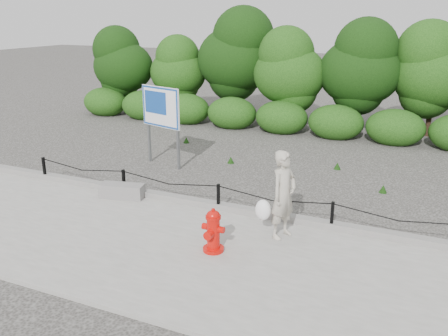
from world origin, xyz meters
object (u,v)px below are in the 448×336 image
fire_hydrant (213,231)px  advertising_sign (161,111)px  pedestrian (282,196)px  concrete_block (122,191)px

fire_hydrant → advertising_sign: advertising_sign is taller
pedestrian → concrete_block: (-4.04, 0.44, -0.68)m
pedestrian → advertising_sign: bearing=75.6°
concrete_block → advertising_sign: 3.12m
pedestrian → advertising_sign: advertising_sign is taller
fire_hydrant → pedestrian: pedestrian is taller
advertising_sign → pedestrian: bearing=-19.1°
concrete_block → advertising_sign: size_ratio=0.45×
pedestrian → fire_hydrant: bearing=159.4°
concrete_block → advertising_sign: advertising_sign is taller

